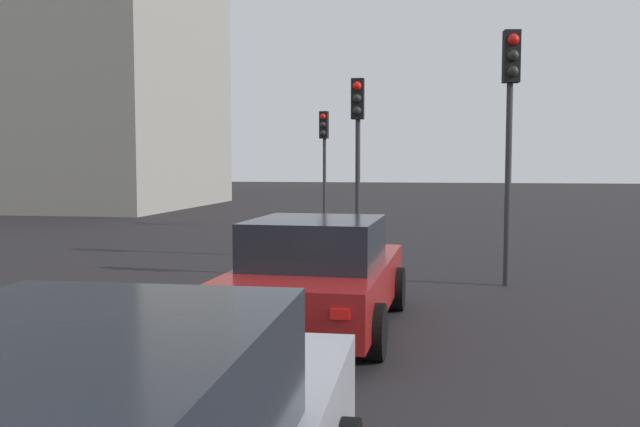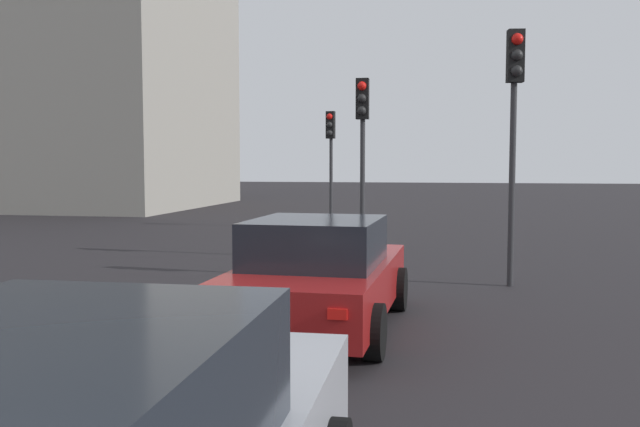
{
  "view_description": "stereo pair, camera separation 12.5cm",
  "coord_description": "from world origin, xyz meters",
  "px_view_note": "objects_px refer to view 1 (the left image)",
  "views": [
    {
      "loc": [
        1.84,
        -1.4,
        2.18
      ],
      "look_at": [
        9.92,
        0.05,
        1.57
      ],
      "focal_mm": 37.86,
      "sensor_mm": 36.0,
      "label": 1
    },
    {
      "loc": [
        1.86,
        -1.52,
        2.18
      ],
      "look_at": [
        9.92,
        0.05,
        1.57
      ],
      "focal_mm": 37.86,
      "sensor_mm": 36.0,
      "label": 2
    }
  ],
  "objects_px": {
    "car_red_lead": "(318,275)",
    "traffic_light_near_left": "(358,130)",
    "traffic_light_far_left": "(324,144)",
    "traffic_light_near_right": "(510,104)"
  },
  "relations": [
    {
      "from": "traffic_light_near_left",
      "to": "traffic_light_near_right",
      "type": "xyz_separation_m",
      "value": [
        -2.78,
        -3.02,
        0.28
      ]
    },
    {
      "from": "car_red_lead",
      "to": "traffic_light_near_right",
      "type": "relative_size",
      "value": 0.96
    },
    {
      "from": "car_red_lead",
      "to": "traffic_light_near_right",
      "type": "bearing_deg",
      "value": -35.36
    },
    {
      "from": "traffic_light_near_left",
      "to": "traffic_light_far_left",
      "type": "xyz_separation_m",
      "value": [
        7.17,
        2.0,
        -0.11
      ]
    },
    {
      "from": "traffic_light_near_left",
      "to": "traffic_light_near_right",
      "type": "height_order",
      "value": "traffic_light_near_right"
    },
    {
      "from": "car_red_lead",
      "to": "traffic_light_near_left",
      "type": "bearing_deg",
      "value": 4.0
    },
    {
      "from": "traffic_light_near_left",
      "to": "traffic_light_near_right",
      "type": "bearing_deg",
      "value": 48.01
    },
    {
      "from": "car_red_lead",
      "to": "traffic_light_near_right",
      "type": "distance_m",
      "value": 5.21
    },
    {
      "from": "traffic_light_near_left",
      "to": "traffic_light_far_left",
      "type": "height_order",
      "value": "traffic_light_near_left"
    },
    {
      "from": "traffic_light_far_left",
      "to": "car_red_lead",
      "type": "bearing_deg",
      "value": 17.52
    }
  ]
}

